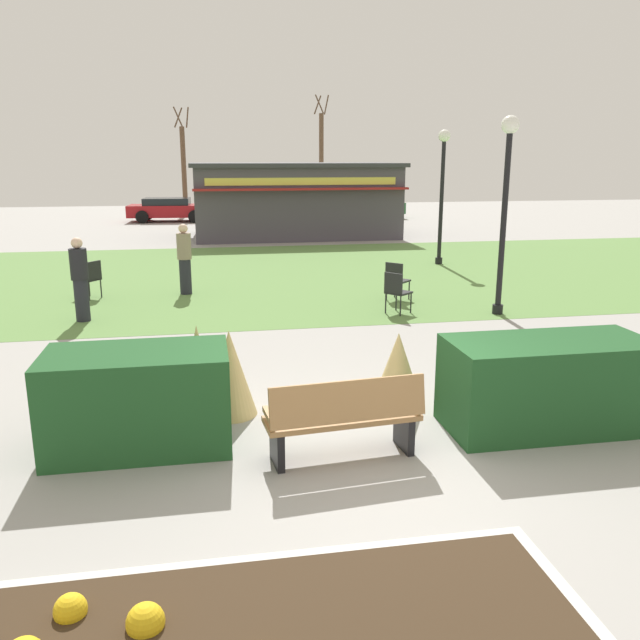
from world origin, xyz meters
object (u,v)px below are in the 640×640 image
(tree_right_bg, at_px, (184,168))
(person_standing, at_px, (80,279))
(parked_car_west_slot, at_px, (170,209))
(tree_left_bg, at_px, (321,160))
(food_kiosk, at_px, (294,199))
(cafe_chair_west, at_px, (396,278))
(parked_car_east_slot, at_px, (363,206))
(parked_car_center_slot, at_px, (277,207))
(lamppost_mid, at_px, (506,192))
(trash_bin, at_px, (77,406))
(park_bench, at_px, (344,418))
(cafe_chair_center, at_px, (91,276))
(cafe_chair_east, at_px, (396,289))
(person_strolling, at_px, (185,259))
(lamppost_far, at_px, (442,181))

(tree_right_bg, bearing_deg, person_standing, -93.29)
(parked_car_west_slot, distance_m, tree_left_bg, 10.96)
(tree_left_bg, bearing_deg, tree_right_bg, -170.02)
(food_kiosk, distance_m, person_standing, 15.19)
(cafe_chair_west, relative_size, parked_car_east_slot, 0.21)
(food_kiosk, relative_size, person_standing, 5.01)
(parked_car_center_slot, bearing_deg, food_kiosk, -90.59)
(lamppost_mid, height_order, tree_left_bg, tree_left_bg)
(lamppost_mid, relative_size, trash_bin, 4.81)
(park_bench, relative_size, lamppost_mid, 0.43)
(parked_car_west_slot, bearing_deg, trash_bin, -89.59)
(food_kiosk, relative_size, cafe_chair_west, 9.52)
(cafe_chair_center, bearing_deg, cafe_chair_west, -11.69)
(cafe_chair_east, xyz_separation_m, tree_right_bg, (-4.92, 26.04, 2.10))
(cafe_chair_east, bearing_deg, park_bench, -111.36)
(cafe_chair_west, height_order, person_strolling, person_strolling)
(cafe_chair_west, height_order, parked_car_east_slot, parked_car_east_slot)
(lamppost_far, bearing_deg, trash_bin, -127.02)
(person_strolling, relative_size, parked_car_east_slot, 0.39)
(food_kiosk, bearing_deg, parked_car_center_slot, 89.41)
(tree_right_bg, bearing_deg, tree_left_bg, 9.98)
(food_kiosk, bearing_deg, lamppost_mid, -81.23)
(food_kiosk, height_order, cafe_chair_center, food_kiosk)
(cafe_chair_east, bearing_deg, food_kiosk, 90.59)
(person_standing, height_order, tree_right_bg, tree_right_bg)
(lamppost_far, bearing_deg, person_standing, -149.77)
(park_bench, distance_m, tree_left_bg, 34.51)
(parked_car_center_slot, bearing_deg, cafe_chair_east, -89.81)
(cafe_chair_center, xyz_separation_m, parked_car_center_slot, (6.48, 19.06, 0.12))
(cafe_chair_east, distance_m, person_standing, 6.41)
(cafe_chair_west, xyz_separation_m, tree_left_bg, (3.00, 26.22, 2.55))
(parked_car_east_slot, relative_size, tree_left_bg, 0.62)
(lamppost_mid, relative_size, parked_car_west_slot, 0.93)
(cafe_chair_west, bearing_deg, tree_left_bg, 83.47)
(tree_left_bg, distance_m, tree_right_bg, 8.45)
(person_standing, xyz_separation_m, parked_car_center_slot, (6.31, 21.24, -0.22))
(food_kiosk, bearing_deg, cafe_chair_center, -118.80)
(cafe_chair_west, bearing_deg, food_kiosk, 92.33)
(tree_right_bg, bearing_deg, parked_car_center_slot, -41.33)
(lamppost_mid, distance_m, tree_left_bg, 27.90)
(trash_bin, height_order, food_kiosk, food_kiosk)
(park_bench, distance_m, tree_right_bg, 32.60)
(parked_car_west_slot, relative_size, parked_car_east_slot, 1.00)
(parked_car_west_slot, bearing_deg, parked_car_center_slot, 0.01)
(trash_bin, xyz_separation_m, tree_right_bg, (0.52, 31.40, 2.21))
(lamppost_far, bearing_deg, parked_car_center_slot, 101.91)
(trash_bin, bearing_deg, tree_left_bg, 74.96)
(lamppost_mid, distance_m, lamppost_far, 6.59)
(cafe_chair_center, bearing_deg, cafe_chair_east, -22.53)
(lamppost_far, distance_m, parked_car_west_slot, 18.08)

